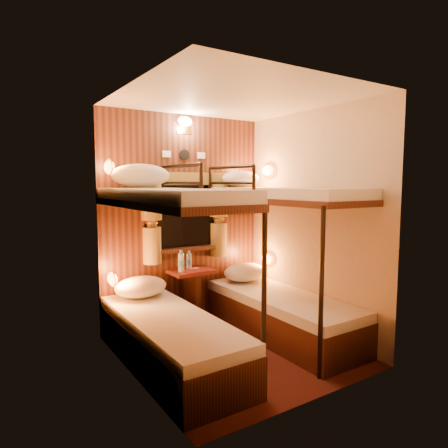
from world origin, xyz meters
TOP-DOWN VIEW (x-y plane):
  - floor at (0.00, 0.00)m, footprint 2.10×2.10m
  - ceiling at (0.00, 0.00)m, footprint 2.10×2.10m
  - wall_back at (0.00, 1.05)m, footprint 2.40×0.00m
  - wall_front at (0.00, -1.05)m, footprint 2.40×0.00m
  - wall_left at (-1.00, 0.00)m, footprint 0.00×2.40m
  - wall_right at (1.00, 0.00)m, footprint 0.00×2.40m
  - back_panel at (0.00, 1.04)m, footprint 2.00×0.03m
  - bunk_left at (-0.65, 0.07)m, footprint 0.72×1.90m
  - bunk_right at (0.65, 0.07)m, footprint 0.72×1.90m
  - window at (0.00, 1.00)m, footprint 1.00×0.12m
  - curtains at (0.00, 0.97)m, footprint 1.10×0.22m
  - back_fixtures at (0.00, 1.00)m, footprint 0.54×0.09m
  - reading_lamps at (-0.00, 0.70)m, footprint 2.00×0.20m
  - table at (0.00, 0.85)m, footprint 0.50×0.34m
  - bottle_left at (-0.15, 0.83)m, footprint 0.07×0.07m
  - bottle_right at (-0.01, 0.91)m, footprint 0.06×0.06m
  - sachet_a at (0.05, 0.88)m, footprint 0.10×0.08m
  - sachet_b at (0.07, 0.89)m, footprint 0.09×0.09m
  - pillow_lower_left at (-0.65, 0.76)m, footprint 0.55×0.39m
  - pillow_lower_right at (0.65, 0.73)m, footprint 0.54×0.39m
  - pillow_upper_left at (-0.65, 0.69)m, footprint 0.59×0.42m
  - pillow_upper_right at (0.65, 0.82)m, footprint 0.48×0.35m

SIDE VIEW (x-z plane):
  - floor at x=0.00m, z-range 0.00..0.00m
  - table at x=0.00m, z-range 0.09..0.74m
  - bunk_left at x=-0.65m, z-range -0.35..1.47m
  - bunk_right at x=0.65m, z-range -0.35..1.47m
  - pillow_lower_right at x=0.65m, z-range 0.46..0.67m
  - pillow_lower_left at x=-0.65m, z-range 0.46..0.67m
  - sachet_b at x=0.07m, z-range 0.65..0.66m
  - sachet_a at x=0.05m, z-range 0.65..0.66m
  - bottle_right at x=-0.01m, z-range 0.64..0.85m
  - bottle_left at x=-0.15m, z-range 0.63..0.88m
  - window at x=0.00m, z-range 0.79..1.58m
  - wall_back at x=0.00m, z-range 0.00..2.40m
  - wall_front at x=0.00m, z-range 0.00..2.40m
  - wall_left at x=-1.00m, z-range 0.00..2.40m
  - wall_right at x=1.00m, z-range 0.00..2.40m
  - back_panel at x=0.00m, z-range 0.00..2.40m
  - reading_lamps at x=0.00m, z-range 0.62..1.86m
  - curtains at x=0.00m, z-range 0.76..1.76m
  - pillow_upper_right at x=0.65m, z-range 1.59..1.78m
  - pillow_upper_left at x=-0.65m, z-range 1.59..1.82m
  - back_fixtures at x=0.00m, z-range 2.00..2.49m
  - ceiling at x=0.00m, z-range 2.40..2.40m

